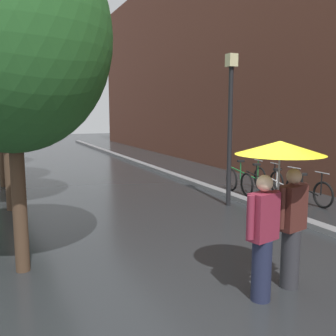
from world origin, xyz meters
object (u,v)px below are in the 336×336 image
Objects in this scene: parked_bicycle_3 at (246,178)px; couple_under_umbrella at (279,192)px; parked_bicycle_1 at (282,189)px; parked_bicycle_2 at (262,182)px; street_tree_1 at (4,53)px; parked_bicycle_0 at (308,196)px; street_tree_0 at (10,36)px; street_lamp_post at (230,118)px.

couple_under_umbrella reaches higher than parked_bicycle_3.
parked_bicycle_1 and parked_bicycle_2 have the same top height.
parked_bicycle_3 is 7.19m from couple_under_umbrella.
street_tree_1 is 2.62× the size of couple_under_umbrella.
parked_bicycle_0 is 0.52× the size of couple_under_umbrella.
parked_bicycle_0 is at bearing -92.35° from parked_bicycle_2.
street_tree_0 is 7.76m from parked_bicycle_1.
couple_under_umbrella reaches higher than parked_bicycle_0.
street_tree_1 is 4.79× the size of parked_bicycle_2.
street_tree_0 is 4.59× the size of parked_bicycle_2.
parked_bicycle_3 is (0.13, 1.84, 0.00)m from parked_bicycle_1.
parked_bicycle_2 and parked_bicycle_3 have the same top height.
parked_bicycle_2 is at bearing -92.16° from parked_bicycle_3.
parked_bicycle_3 is at bearing 87.71° from parked_bicycle_0.
parked_bicycle_2 is at bearing -9.70° from street_tree_1.
parked_bicycle_1 is 2.49m from street_lamp_post.
couple_under_umbrella is (-3.83, -6.00, 1.04)m from parked_bicycle_3.
parked_bicycle_2 is at bearing 23.18° from street_tree_0.
street_tree_1 is 7.76m from parked_bicycle_3.
street_tree_0 reaches higher than parked_bicycle_0.
parked_bicycle_1 is 1.00m from parked_bicycle_2.
parked_bicycle_2 is 0.85m from parked_bicycle_3.
parked_bicycle_0 is (6.81, -3.11, -3.50)m from street_tree_1.
street_tree_1 reaches higher than parked_bicycle_0.
parked_bicycle_2 is at bearing 53.67° from couple_under_umbrella.
parked_bicycle_0 is at bearing -89.05° from parked_bicycle_1.
parked_bicycle_0 is 5.03m from couple_under_umbrella.
street_lamp_post is (-1.67, -1.54, 1.94)m from parked_bicycle_3.
street_tree_0 is at bearing -171.49° from parked_bicycle_0.
parked_bicycle_0 is at bearing -24.56° from street_tree_1.
parked_bicycle_0 is 0.95× the size of parked_bicycle_2.
parked_bicycle_0 is at bearing 40.96° from couple_under_umbrella.
parked_bicycle_0 is 0.94m from parked_bicycle_1.
street_tree_0 is at bearing -163.91° from parked_bicycle_1.
parked_bicycle_0 and parked_bicycle_1 have the same top height.
street_tree_1 is at bearing 162.29° from parked_bicycle_1.
street_lamp_post is (2.16, 4.47, 0.90)m from couple_under_umbrella.
street_tree_1 is 7.82m from parked_bicycle_2.
couple_under_umbrella is at bearing -139.04° from parked_bicycle_0.
street_tree_1 is at bearing 160.42° from street_lamp_post.
parked_bicycle_2 is (6.90, 2.95, -3.17)m from street_tree_0.
couple_under_umbrella is (-3.70, -4.17, 1.04)m from parked_bicycle_1.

